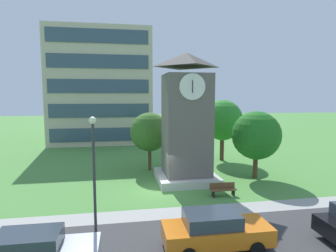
% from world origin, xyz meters
% --- Properties ---
extents(ground_plane, '(160.00, 160.00, 0.00)m').
position_xyz_m(ground_plane, '(0.00, 0.00, 0.00)').
color(ground_plane, '#4C893D').
extents(kerb_strip, '(120.00, 1.60, 0.01)m').
position_xyz_m(kerb_strip, '(0.00, -3.92, 0.00)').
color(kerb_strip, '#9E9E99').
rests_on(kerb_strip, ground).
extents(office_building, '(14.06, 11.86, 16.00)m').
position_xyz_m(office_building, '(-5.15, 24.58, 8.00)').
color(office_building, beige).
rests_on(office_building, ground).
extents(clock_tower, '(4.66, 4.66, 10.08)m').
position_xyz_m(clock_tower, '(2.58, 2.04, 4.49)').
color(clock_tower, '#605B56').
rests_on(clock_tower, ground).
extents(park_bench, '(1.80, 0.49, 0.88)m').
position_xyz_m(park_bench, '(4.27, -1.74, 0.46)').
color(park_bench, brown).
rests_on(park_bench, ground).
extents(street_lamp, '(0.36, 0.36, 5.81)m').
position_xyz_m(street_lamp, '(-3.87, -5.42, 3.61)').
color(street_lamp, '#333338').
rests_on(street_lamp, ground).
extents(tree_streetside, '(3.96, 3.96, 5.56)m').
position_xyz_m(tree_streetside, '(8.40, 1.80, 3.57)').
color(tree_streetside, '#513823').
rests_on(tree_streetside, ground).
extents(tree_near_tower, '(3.51, 3.51, 5.29)m').
position_xyz_m(tree_near_tower, '(0.05, 5.76, 3.52)').
color(tree_near_tower, '#513823').
rests_on(tree_near_tower, ground).
extents(tree_by_building, '(4.21, 4.21, 6.36)m').
position_xyz_m(tree_by_building, '(7.96, 8.37, 4.24)').
color(tree_by_building, '#513823').
rests_on(tree_by_building, ground).
extents(parked_car_orange, '(4.81, 2.11, 1.69)m').
position_xyz_m(parked_car_orange, '(1.54, -7.97, 0.86)').
color(parked_car_orange, orange).
rests_on(parked_car_orange, ground).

